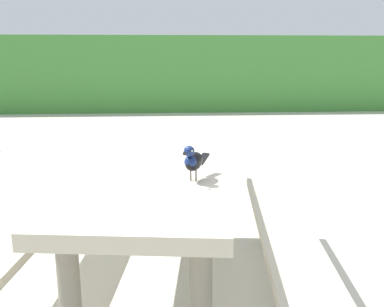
# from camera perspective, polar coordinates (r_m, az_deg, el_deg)

# --- Properties ---
(ground_plane) EXTENTS (60.00, 60.00, 0.00)m
(ground_plane) POSITION_cam_1_polar(r_m,az_deg,el_deg) (2.56, -13.93, -18.85)
(ground_plane) COLOR beige
(hedge_wall) EXTENTS (28.00, 2.25, 1.78)m
(hedge_wall) POSITION_cam_1_polar(r_m,az_deg,el_deg) (11.11, -5.98, 10.74)
(hedge_wall) COLOR #428438
(hedge_wall) RESTS_ON ground
(picnic_table_foreground) EXTENTS (1.86, 1.89, 0.74)m
(picnic_table_foreground) POSITION_cam_1_polar(r_m,az_deg,el_deg) (2.37, -4.72, -6.19)
(picnic_table_foreground) COLOR #B2A893
(picnic_table_foreground) RESTS_ON ground
(bird_grackle) EXTENTS (0.16, 0.27, 0.18)m
(bird_grackle) POSITION_cam_1_polar(r_m,az_deg,el_deg) (2.04, 0.15, -0.94)
(bird_grackle) COLOR black
(bird_grackle) RESTS_ON picnic_table_foreground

